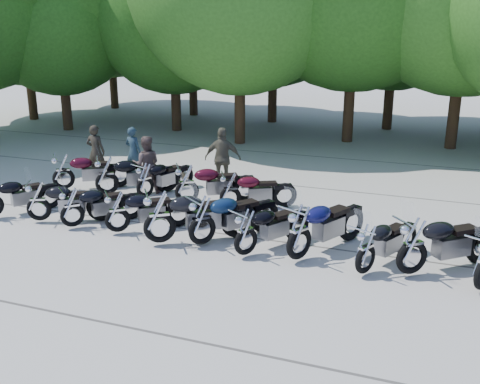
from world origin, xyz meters
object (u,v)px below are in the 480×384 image
(motorcycle_15, at_px, (187,183))
(motorcycle_16, at_px, (230,189))
(rider_3, at_px, (133,152))
(rider_2, at_px, (223,158))
(motorcycle_1, at_px, (38,200))
(motorcycle_3, at_px, (117,211))
(motorcycle_4, at_px, (159,215))
(motorcycle_5, at_px, (202,219))
(motorcycle_7, at_px, (299,231))
(motorcycle_8, at_px, (366,248))
(motorcycle_9, at_px, (413,244))
(rider_1, at_px, (146,165))
(motorcycle_13, at_px, (107,174))
(motorcycle_12, at_px, (63,170))
(motorcycle_2, at_px, (72,206))
(rider_0, at_px, (96,151))
(motorcycle_14, at_px, (145,179))
(motorcycle_6, at_px, (246,231))

(motorcycle_15, relative_size, motorcycle_16, 1.12)
(rider_3, bearing_deg, rider_2, -177.54)
(motorcycle_15, relative_size, rider_2, 1.23)
(motorcycle_1, distance_m, motorcycle_3, 2.28)
(motorcycle_4, height_order, rider_2, rider_2)
(motorcycle_5, bearing_deg, motorcycle_16, -46.11)
(motorcycle_7, xyz_separation_m, rider_2, (-3.50, 4.46, 0.23))
(motorcycle_5, height_order, motorcycle_8, motorcycle_5)
(motorcycle_7, distance_m, rider_2, 5.67)
(motorcycle_9, bearing_deg, rider_1, 26.56)
(motorcycle_13, bearing_deg, motorcycle_12, 54.86)
(motorcycle_15, xyz_separation_m, rider_3, (-2.93, 2.17, 0.16))
(motorcycle_3, xyz_separation_m, motorcycle_9, (6.73, -0.01, 0.10))
(motorcycle_12, height_order, motorcycle_13, motorcycle_13)
(motorcycle_12, relative_size, rider_3, 1.39)
(motorcycle_8, relative_size, rider_3, 1.32)
(motorcycle_2, distance_m, motorcycle_7, 5.68)
(motorcycle_2, distance_m, rider_2, 4.97)
(motorcycle_1, relative_size, motorcycle_8, 0.99)
(motorcycle_3, height_order, motorcycle_4, motorcycle_4)
(motorcycle_8, bearing_deg, motorcycle_2, 24.69)
(rider_1, bearing_deg, motorcycle_16, 143.02)
(motorcycle_13, xyz_separation_m, motorcycle_15, (2.51, 0.06, -0.01))
(motorcycle_1, bearing_deg, motorcycle_16, -83.29)
(motorcycle_3, distance_m, rider_0, 5.31)
(motorcycle_7, bearing_deg, rider_1, -3.83)
(motorcycle_8, xyz_separation_m, motorcycle_14, (-6.59, 2.89, -0.01))
(motorcycle_1, height_order, motorcycle_14, motorcycle_1)
(motorcycle_1, xyz_separation_m, rider_0, (-1.06, 4.12, 0.26))
(motorcycle_6, distance_m, motorcycle_8, 2.54)
(motorcycle_9, bearing_deg, motorcycle_15, 26.62)
(motorcycle_4, xyz_separation_m, motorcycle_12, (-4.67, 2.77, -0.09))
(motorcycle_13, height_order, rider_2, rider_2)
(motorcycle_7, bearing_deg, motorcycle_1, 26.67)
(motorcycle_3, distance_m, motorcycle_5, 2.21)
(motorcycle_4, bearing_deg, motorcycle_13, 14.51)
(motorcycle_7, bearing_deg, motorcycle_15, -6.95)
(motorcycle_13, bearing_deg, motorcycle_15, -123.29)
(motorcycle_4, height_order, motorcycle_16, motorcycle_4)
(motorcycle_5, bearing_deg, motorcycle_2, 37.45)
(motorcycle_4, height_order, motorcycle_13, motorcycle_4)
(motorcycle_16, relative_size, rider_2, 1.10)
(motorcycle_3, height_order, rider_2, rider_2)
(motorcycle_7, height_order, rider_3, rider_3)
(motorcycle_2, relative_size, motorcycle_12, 0.92)
(motorcycle_8, xyz_separation_m, rider_0, (-9.20, 4.39, 0.26))
(motorcycle_6, height_order, motorcycle_7, motorcycle_7)
(motorcycle_8, distance_m, rider_2, 6.77)
(motorcycle_13, bearing_deg, motorcycle_7, -146.51)
(motorcycle_5, distance_m, motorcycle_15, 3.01)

